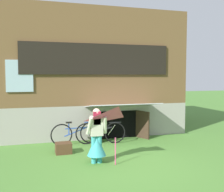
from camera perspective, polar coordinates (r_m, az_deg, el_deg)
name	(u,v)px	position (r m, az deg, el deg)	size (l,w,h in m)	color
ground_plane	(124,163)	(7.81, 2.47, -13.75)	(60.00, 60.00, 0.00)	#4C7F33
log_house	(84,74)	(12.87, -5.82, 4.64)	(7.51, 6.37, 5.00)	#9E998E
person	(97,140)	(7.68, -3.21, -9.14)	(0.60, 0.52, 1.52)	teal
kite	(119,123)	(7.13, 1.39, -5.57)	(1.10, 1.18, 1.46)	#E54C7F
bicycle_black	(101,133)	(9.84, -2.37, -7.60)	(1.77, 0.29, 0.81)	black
bicycle_blue	(76,133)	(9.82, -7.43, -7.64)	(1.79, 0.22, 0.82)	black
wooden_crate	(63,148)	(8.83, -10.01, -10.56)	(0.49, 0.42, 0.33)	#4C331E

